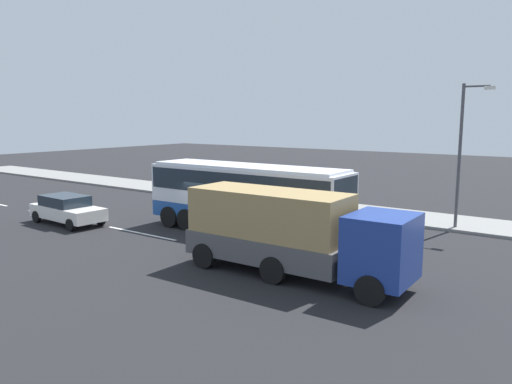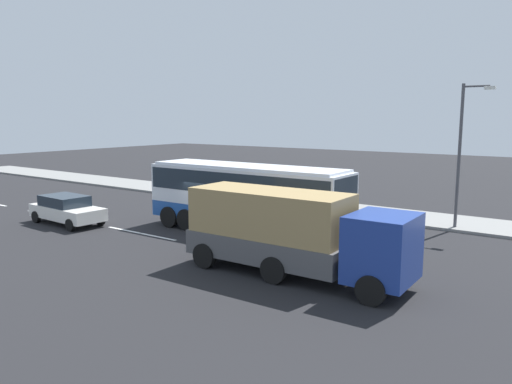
{
  "view_description": "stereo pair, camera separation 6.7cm",
  "coord_description": "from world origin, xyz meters",
  "views": [
    {
      "loc": [
        15.99,
        -18.36,
        5.71
      ],
      "look_at": [
        2.44,
        0.43,
        2.16
      ],
      "focal_mm": 34.46,
      "sensor_mm": 36.0,
      "label": 1
    },
    {
      "loc": [
        15.93,
        -18.4,
        5.71
      ],
      "look_at": [
        2.44,
        0.43,
        2.16
      ],
      "focal_mm": 34.46,
      "sensor_mm": 36.0,
      "label": 2
    }
  ],
  "objects": [
    {
      "name": "pedestrian_near_curb",
      "position": [
        2.66,
        7.29,
        1.06
      ],
      "size": [
        0.32,
        0.32,
        1.6
      ],
      "rotation": [
        0.0,
        0.0,
        4.57
      ],
      "color": "brown",
      "rests_on": "sidewalk_curb"
    },
    {
      "name": "street_lamp",
      "position": [
        10.05,
        7.5,
        4.23
      ],
      "size": [
        1.53,
        0.24,
        7.18
      ],
      "color": "#47474C",
      "rests_on": "sidewalk_curb"
    },
    {
      "name": "ground_plane",
      "position": [
        0.0,
        0.0,
        0.0
      ],
      "size": [
        120.0,
        120.0,
        0.0
      ],
      "primitive_type": "plane",
      "color": "black"
    },
    {
      "name": "car_white_minivan",
      "position": [
        -7.47,
        -3.25,
        0.81
      ],
      "size": [
        4.71,
        2.11,
        1.53
      ],
      "rotation": [
        0.0,
        0.0,
        -0.04
      ],
      "color": "white",
      "rests_on": "ground_plane"
    },
    {
      "name": "cargo_truck",
      "position": [
        6.95,
        -3.66,
        1.66
      ],
      "size": [
        8.49,
        2.63,
        3.05
      ],
      "rotation": [
        0.0,
        0.0,
        0.02
      ],
      "color": "navy",
      "rests_on": "ground_plane"
    },
    {
      "name": "sidewalk_curb",
      "position": [
        0.0,
        8.84,
        0.07
      ],
      "size": [
        80.0,
        4.0,
        0.15
      ],
      "primitive_type": "cube",
      "color": "gray",
      "rests_on": "ground_plane"
    },
    {
      "name": "lane_centreline",
      "position": [
        -4.89,
        -2.44,
        0.0
      ],
      "size": [
        27.77,
        0.16,
        0.01
      ],
      "color": "white",
      "rests_on": "ground_plane"
    },
    {
      "name": "pedestrian_at_crossing",
      "position": [
        -2.81,
        9.2,
        1.08
      ],
      "size": [
        0.32,
        0.32,
        1.63
      ],
      "rotation": [
        0.0,
        0.0,
        4.72
      ],
      "color": "#38334C",
      "rests_on": "sidewalk_curb"
    },
    {
      "name": "coach_bus",
      "position": [
        1.73,
        0.62,
        2.1
      ],
      "size": [
        10.62,
        2.8,
        3.39
      ],
      "rotation": [
        0.0,
        0.0,
        0.01
      ],
      "color": "#1E4C9E",
      "rests_on": "ground_plane"
    }
  ]
}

